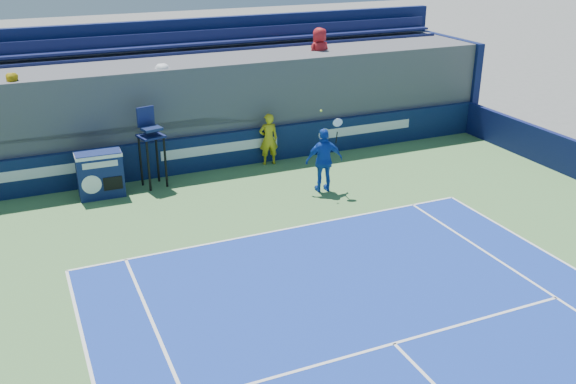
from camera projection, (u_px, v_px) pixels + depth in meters
name	position (u px, v px, depth m)	size (l,w,h in m)	color
ball_person	(269.00, 139.00, 21.42)	(0.64, 0.42, 1.76)	gold
back_hoarding	(220.00, 151.00, 21.19)	(20.40, 0.21, 1.20)	#0C1A43
match_clock	(100.00, 173.00, 18.88)	(1.33, 0.75, 1.40)	#0F1C4F
umpire_chair	(151.00, 139.00, 19.35)	(0.84, 0.84, 2.48)	black
tennis_player	(324.00, 160.00, 19.17)	(1.20, 0.64, 2.57)	#1644B6
stadium_seating	(200.00, 100.00, 22.43)	(21.00, 4.05, 4.40)	#4D4D51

